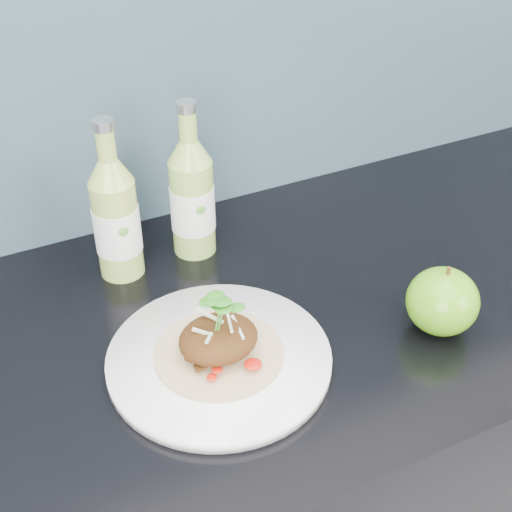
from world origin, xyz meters
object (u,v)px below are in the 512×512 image
at_px(dinner_plate, 219,359).
at_px(green_apple, 442,301).
at_px(cider_bottle_left, 116,218).
at_px(cider_bottle_right, 192,198).

height_order(dinner_plate, green_apple, green_apple).
bearing_deg(cider_bottle_left, green_apple, -36.39).
bearing_deg(green_apple, dinner_plate, 167.24).
height_order(cider_bottle_left, cider_bottle_right, same).
distance_m(green_apple, cider_bottle_left, 0.45).
bearing_deg(cider_bottle_left, dinner_plate, -72.72).
distance_m(cider_bottle_left, cider_bottle_right, 0.11).
distance_m(dinner_plate, cider_bottle_right, 0.26).
bearing_deg(cider_bottle_right, dinner_plate, -129.31).
height_order(green_apple, cider_bottle_right, cider_bottle_right).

